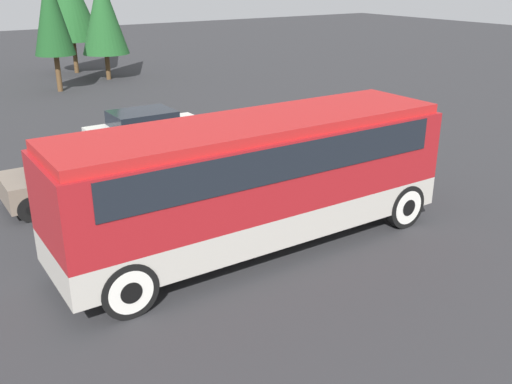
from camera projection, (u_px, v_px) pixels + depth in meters
ground_plane at (256, 246)px, 13.68m from camera, size 120.00×120.00×0.00m
tour_bus at (259, 172)px, 13.05m from camera, size 9.46×2.59×3.11m
parked_car_near at (75, 175)px, 16.21m from camera, size 4.02×1.91×1.49m
parked_car_mid at (146, 129)px, 21.16m from camera, size 4.33×1.95×1.40m
tree_left at (103, 13)px, 33.54m from camera, size 2.75×2.75×6.22m
tree_center at (69, 0)px, 35.58m from camera, size 3.56×3.56×6.97m
tree_right at (51, 13)px, 29.94m from camera, size 2.13×2.13×6.38m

